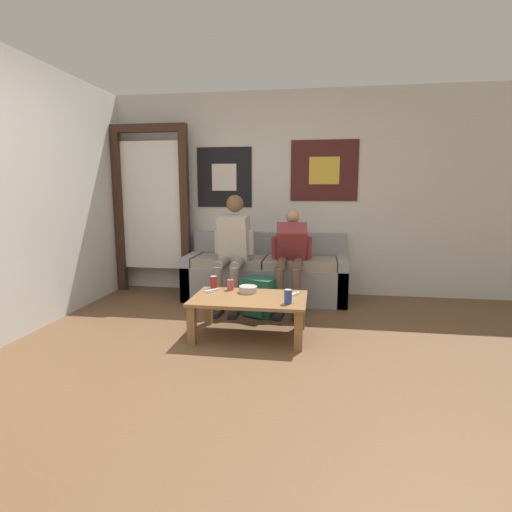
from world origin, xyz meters
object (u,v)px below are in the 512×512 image
Objects in this scene: person_seated_adult at (232,246)px; pillar_candle at (230,285)px; game_controller_near_right at (294,294)px; couch at (266,275)px; ceramic_bowl at (248,289)px; coffee_table at (249,303)px; person_seated_teen at (291,254)px; drink_can_blue at (288,297)px; game_controller_near_left at (212,291)px; drink_can_red at (214,282)px; backpack at (260,297)px.

pillar_candle is at bearing -79.65° from person_seated_adult.
game_controller_near_right is (0.63, -0.12, -0.04)m from pillar_candle.
ceramic_bowl is (-0.02, -1.16, 0.12)m from couch.
couch is 1.54× the size of person_seated_adult.
coffee_table is at bearing -45.78° from pillar_candle.
game_controller_near_right is at bearing -83.55° from person_seated_teen.
ceramic_bowl is 0.20m from pillar_candle.
drink_can_blue is (0.06, -1.15, -0.19)m from person_seated_teen.
couch is at bearing 48.96° from person_seated_adult.
coffee_table is (0.02, -1.32, 0.02)m from couch.
pillar_candle reaches higher than game_controller_near_left.
ceramic_bowl is 0.51m from drink_can_blue.
coffee_table is 7.69× the size of game_controller_near_left.
ceramic_bowl is (0.32, -0.78, -0.29)m from person_seated_adult.
ceramic_bowl reaches higher than game_controller_near_left.
coffee_table is 8.36× the size of drink_can_red.
person_seated_teen is at bearing 45.64° from drink_can_red.
game_controller_near_right reaches higher than coffee_table.
person_seated_teen is 7.88× the size of game_controller_near_right.
drink_can_blue is at bearing -98.36° from game_controller_near_right.
coffee_table is 0.42m from game_controller_near_right.
backpack is 0.51m from ceramic_bowl.
person_seated_teen is 8.86× the size of drink_can_blue.
drink_can_blue is at bearing -38.16° from ceramic_bowl.
drink_can_blue reaches higher than pillar_candle.
backpack is 2.95× the size of game_controller_near_right.
coffee_table is 0.81× the size of person_seated_adult.
ceramic_bowl is at bearing 173.57° from game_controller_near_right.
game_controller_near_right is (0.10, -0.88, -0.24)m from person_seated_teen.
backpack is at bearing -41.07° from person_seated_adult.
drink_can_red is at bearing 146.47° from coffee_table.
person_seated_adult reaches higher than game_controller_near_left.
ceramic_bowl is 1.54× the size of pillar_candle.
ceramic_bowl is (-0.34, -0.83, -0.21)m from person_seated_teen.
ceramic_bowl is at bearing 141.84° from drink_can_blue.
coffee_table is at bearing -69.23° from person_seated_adult.
game_controller_near_left is (-0.03, -0.81, -0.32)m from person_seated_adult.
person_seated_teen is at bearing 72.99° from coffee_table.
person_seated_teen reaches higher than pillar_candle.
drink_can_red reaches higher than backpack.
couch is 1.29m from game_controller_near_right.
coffee_table is at bearing -33.53° from drink_can_red.
drink_can_red is at bearing -109.97° from couch.
couch is at bearing 90.98° from coffee_table.
game_controller_near_left is at bearing 178.80° from game_controller_near_right.
drink_can_blue is at bearing -23.48° from coffee_table.
couch reaches higher than coffee_table.
person_seated_teen is at bearing 96.45° from game_controller_near_right.
drink_can_blue is 1.00× the size of drink_can_red.
drink_can_red reaches higher than game_controller_near_right.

